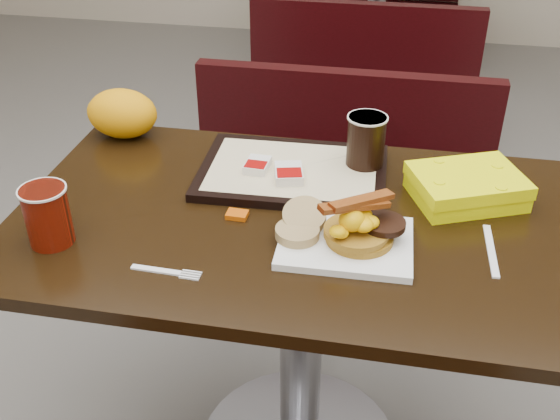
% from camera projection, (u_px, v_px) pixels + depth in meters
% --- Properties ---
extents(table_near, '(1.20, 0.70, 0.75)m').
position_uv_depth(table_near, '(301.00, 349.00, 1.56)').
color(table_near, black).
rests_on(table_near, floor).
extents(bench_near_n, '(1.00, 0.46, 0.72)m').
position_uv_depth(bench_near_n, '(335.00, 201.00, 2.15)').
color(bench_near_n, black).
rests_on(bench_near_n, floor).
extents(table_far, '(1.20, 0.70, 0.75)m').
position_uv_depth(table_far, '(375.00, 22.00, 3.71)').
color(table_far, black).
rests_on(table_far, floor).
extents(bench_far_s, '(1.00, 0.46, 0.72)m').
position_uv_depth(bench_far_s, '(365.00, 69.00, 3.14)').
color(bench_far_s, black).
rests_on(bench_far_s, floor).
extents(platter, '(0.26, 0.20, 0.02)m').
position_uv_depth(platter, '(346.00, 243.00, 1.27)').
color(platter, white).
rests_on(platter, table_near).
extents(pancake_stack, '(0.13, 0.13, 0.03)m').
position_uv_depth(pancake_stack, '(360.00, 234.00, 1.26)').
color(pancake_stack, '#A1751A').
rests_on(pancake_stack, platter).
extents(sausage_patty, '(0.09, 0.09, 0.01)m').
position_uv_depth(sausage_patty, '(384.00, 224.00, 1.25)').
color(sausage_patty, black).
rests_on(sausage_patty, pancake_stack).
extents(scrambled_eggs, '(0.11, 0.10, 0.05)m').
position_uv_depth(scrambled_eggs, '(352.00, 222.00, 1.23)').
color(scrambled_eggs, '#F7BE04').
rests_on(scrambled_eggs, pancake_stack).
extents(bacon_strips, '(0.15, 0.13, 0.01)m').
position_uv_depth(bacon_strips, '(355.00, 205.00, 1.22)').
color(bacon_strips, '#4E1505').
rests_on(bacon_strips, scrambled_eggs).
extents(muffin_bottom, '(0.10, 0.10, 0.02)m').
position_uv_depth(muffin_bottom, '(297.00, 232.00, 1.27)').
color(muffin_bottom, tan).
rests_on(muffin_bottom, platter).
extents(muffin_top, '(0.09, 0.09, 0.05)m').
position_uv_depth(muffin_top, '(304.00, 216.00, 1.30)').
color(muffin_top, tan).
rests_on(muffin_top, platter).
extents(coffee_cup_near, '(0.10, 0.10, 0.12)m').
position_uv_depth(coffee_cup_near, '(48.00, 216.00, 1.26)').
color(coffee_cup_near, maroon).
rests_on(coffee_cup_near, table_near).
extents(fork, '(0.13, 0.03, 0.00)m').
position_uv_depth(fork, '(156.00, 270.00, 1.21)').
color(fork, white).
rests_on(fork, table_near).
extents(knife, '(0.02, 0.17, 0.00)m').
position_uv_depth(knife, '(491.00, 250.00, 1.26)').
color(knife, white).
rests_on(knife, table_near).
extents(condiment_syrup, '(0.04, 0.03, 0.01)m').
position_uv_depth(condiment_syrup, '(237.00, 215.00, 1.36)').
color(condiment_syrup, '#BD4A08').
rests_on(condiment_syrup, table_near).
extents(tray, '(0.43, 0.31, 0.02)m').
position_uv_depth(tray, '(293.00, 172.00, 1.50)').
color(tray, black).
rests_on(tray, table_near).
extents(hashbrown_sleeve_left, '(0.05, 0.07, 0.02)m').
position_uv_depth(hashbrown_sleeve_left, '(257.00, 165.00, 1.49)').
color(hashbrown_sleeve_left, silver).
rests_on(hashbrown_sleeve_left, tray).
extents(hashbrown_sleeve_right, '(0.08, 0.09, 0.02)m').
position_uv_depth(hashbrown_sleeve_right, '(289.00, 173.00, 1.45)').
color(hashbrown_sleeve_right, silver).
rests_on(hashbrown_sleeve_right, tray).
extents(coffee_cup_far, '(0.09, 0.09, 0.12)m').
position_uv_depth(coffee_cup_far, '(366.00, 141.00, 1.48)').
color(coffee_cup_far, black).
rests_on(coffee_cup_far, tray).
extents(clamshell, '(0.27, 0.24, 0.06)m').
position_uv_depth(clamshell, '(467.00, 187.00, 1.40)').
color(clamshell, '#EFF104').
rests_on(clamshell, table_near).
extents(paper_bag, '(0.19, 0.14, 0.12)m').
position_uv_depth(paper_bag, '(122.00, 113.00, 1.64)').
color(paper_bag, '#FFA508').
rests_on(paper_bag, table_near).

